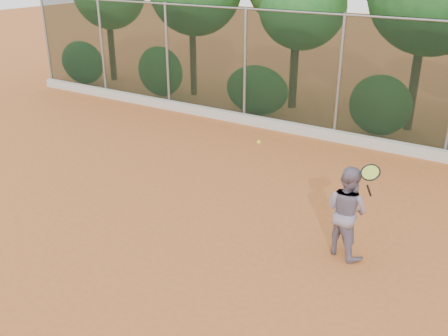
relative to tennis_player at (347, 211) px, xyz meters
The scene contains 6 objects.
ground 2.78m from the tennis_player, 149.85° to the right, with size 80.00×80.00×0.00m, color #B4602A.
concrete_curb 5.99m from the tennis_player, 112.67° to the left, with size 24.00×0.20×0.30m, color beige.
tennis_player is the anchor object (origin of this frame).
chainlink_fence 6.20m from the tennis_player, 112.02° to the left, with size 24.09×0.09×3.50m.
tennis_racket 0.91m from the tennis_player, 20.16° to the right, with size 0.35×0.33×0.60m.
tennis_ball_in_flight 1.97m from the tennis_player, behind, with size 0.07×0.07×0.07m.
Camera 1 is at (4.53, -6.24, 4.92)m, focal length 40.00 mm.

